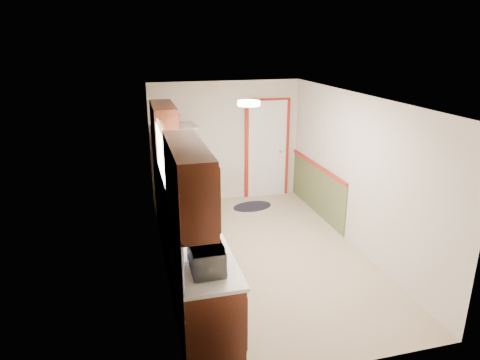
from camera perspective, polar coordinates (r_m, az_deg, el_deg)
room_shell at (r=6.27m, az=3.26°, el=-0.02°), size 3.20×5.20×2.52m
kitchen_run at (r=5.89m, az=-7.50°, el=-5.45°), size 0.63×4.00×2.20m
back_wall_trim at (r=8.67m, az=5.02°, el=3.04°), size 1.12×2.30×2.08m
ceiling_fixture at (r=5.73m, az=1.18°, el=10.19°), size 0.30×0.30×0.06m
microwave at (r=4.38m, az=-4.47°, el=-9.90°), size 0.28×0.50×0.34m
refrigerator at (r=8.09m, az=-8.17°, el=1.43°), size 0.73×0.72×1.68m
rug at (r=8.49m, az=1.64°, el=-3.53°), size 0.88×0.65×0.01m
cooktop at (r=6.81m, az=-8.32°, el=-0.87°), size 0.55×0.66×0.02m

